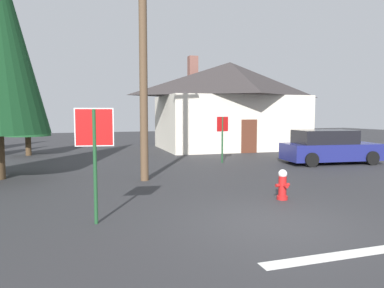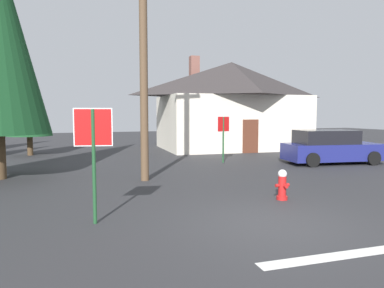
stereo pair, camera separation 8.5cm
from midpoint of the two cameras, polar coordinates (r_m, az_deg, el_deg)
name	(u,v)px [view 2 (the right image)]	position (r m, az deg, el deg)	size (l,w,h in m)	color
ground_plane	(274,226)	(8.25, 13.09, -12.36)	(80.00, 80.00, 0.10)	#2D2D30
lane_stop_bar	(345,255)	(6.88, 23.24, -15.69)	(3.22, 0.30, 0.01)	silver
stop_sign_near	(93,141)	(7.95, -14.92, 0.48)	(0.79, 0.19, 2.48)	#1E4C28
fire_hydrant	(282,185)	(10.33, 14.22, -6.24)	(0.42, 0.36, 0.84)	red
utility_pole	(143,50)	(12.98, -7.43, 14.44)	(1.60, 0.28, 8.73)	brown
stop_sign_far	(223,130)	(17.44, 5.08, 2.26)	(0.72, 0.21, 2.23)	#1E4C28
house	(231,104)	(24.71, 6.25, 6.27)	(10.26, 7.34, 6.22)	silver
parked_car	(330,148)	(18.33, 21.03, -0.53)	(4.71, 2.58, 1.58)	navy
pine_tree_short_left	(28,91)	(22.36, -24.25, 7.59)	(2.45, 2.45, 6.13)	#4C3823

